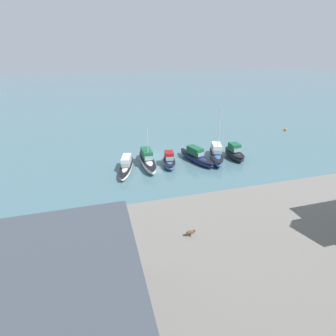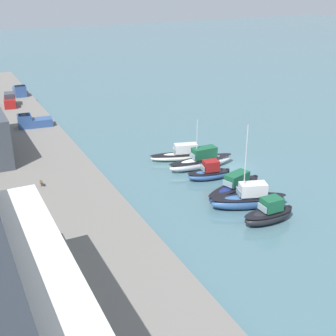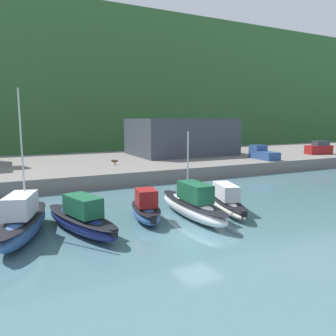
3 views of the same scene
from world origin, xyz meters
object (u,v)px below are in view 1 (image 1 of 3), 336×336
moored_boat_4 (147,160)px  dog_on_quay (191,232)px  mooring_buoy_0 (285,129)px  moored_boat_2 (196,157)px  moored_boat_1 (216,155)px  moored_boat_5 (126,166)px  moored_boat_3 (169,161)px  moored_boat_0 (234,153)px

moored_boat_4 → dog_on_quay: (0.02, 19.08, 1.00)m
dog_on_quay → mooring_buoy_0: (-33.07, -29.43, -1.66)m
moored_boat_2 → mooring_buoy_0: moored_boat_2 is taller
dog_on_quay → moored_boat_4: bearing=-177.9°
moored_boat_1 → moored_boat_5: 14.40m
moored_boat_1 → moored_boat_3: bearing=17.6°
moored_boat_0 → moored_boat_3: moored_boat_0 is taller
moored_boat_2 → moored_boat_5: size_ratio=0.96×
moored_boat_0 → moored_boat_2: (6.52, -0.48, -0.07)m
moored_boat_3 → moored_boat_5: moored_boat_3 is taller
moored_boat_3 → moored_boat_4: 3.36m
moored_boat_0 → moored_boat_3: (11.08, -0.03, -0.11)m
moored_boat_5 → moored_boat_3: bearing=-165.7°
moored_boat_4 → dog_on_quay: moored_boat_4 is taller
moored_boat_0 → moored_boat_4: bearing=-3.9°
dog_on_quay → mooring_buoy_0: size_ratio=1.53×
moored_boat_0 → moored_boat_5: (17.64, -0.16, -0.17)m
dog_on_quay → mooring_buoy_0: 44.30m
moored_boat_3 → dog_on_quay: moored_boat_3 is taller
moored_boat_4 → mooring_buoy_0: size_ratio=14.97×
moored_boat_0 → moored_boat_2: moored_boat_0 is taller
moored_boat_1 → moored_boat_5: size_ratio=1.04×
moored_boat_1 → moored_boat_0: bearing=-162.4°
moored_boat_3 → moored_boat_4: moored_boat_4 is taller
moored_boat_2 → moored_boat_5: moored_boat_2 is taller
moored_boat_5 → moored_boat_1: bearing=-165.1°
moored_boat_5 → moored_boat_2: bearing=-162.9°
moored_boat_0 → moored_boat_2: size_ratio=0.66×
moored_boat_2 → moored_boat_4: (7.81, -0.41, 0.10)m
moored_boat_0 → dog_on_quay: 23.20m
moored_boat_3 → moored_boat_5: 6.56m
moored_boat_5 → moored_boat_4: bearing=-152.1°
moored_boat_3 → mooring_buoy_0: size_ratio=9.21×
moored_boat_2 → moored_boat_5: bearing=-15.8°
moored_boat_0 → mooring_buoy_0: 21.84m
moored_boat_1 → moored_boat_2: bearing=9.6°
moored_boat_1 → dog_on_quay: 21.35m
moored_boat_3 → dog_on_quay: size_ratio=6.03×
moored_boat_3 → dog_on_quay: 18.55m
moored_boat_3 → dog_on_quay: bearing=90.0°
moored_boat_0 → dog_on_quay: moored_boat_0 is taller
moored_boat_0 → moored_boat_1: 3.24m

